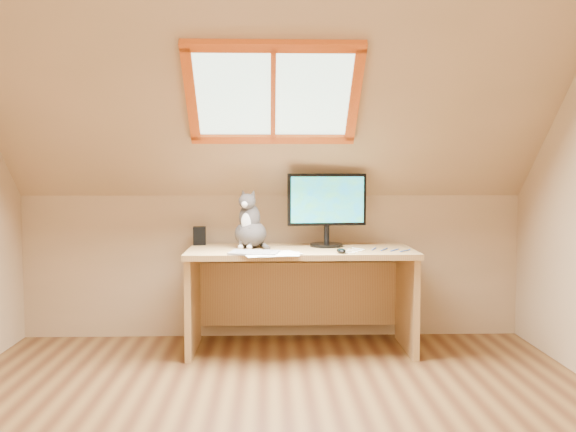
{
  "coord_description": "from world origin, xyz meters",
  "views": [
    {
      "loc": [
        -0.03,
        -2.76,
        1.17
      ],
      "look_at": [
        0.09,
        1.0,
        0.91
      ],
      "focal_mm": 40.0,
      "sensor_mm": 36.0,
      "label": 1
    }
  ],
  "objects": [
    {
      "name": "room_shell",
      "position": [
        0.0,
        -0.09,
        1.43
      ],
      "size": [
        3.52,
        3.52,
        2.41
      ],
      "color": "tan",
      "rests_on": "ground"
    },
    {
      "name": "desk",
      "position": [
        0.18,
        1.44,
        0.46
      ],
      "size": [
        1.46,
        0.64,
        0.67
      ],
      "color": "tan",
      "rests_on": "ground"
    },
    {
      "name": "monitor",
      "position": [
        0.36,
        1.49,
        0.95
      ],
      "size": [
        0.53,
        0.22,
        0.49
      ],
      "color": "black",
      "rests_on": "desk"
    },
    {
      "name": "cat",
      "position": [
        -0.15,
        1.45,
        0.81
      ],
      "size": [
        0.28,
        0.31,
        0.39
      ],
      "color": "#494341",
      "rests_on": "desk"
    },
    {
      "name": "desk_speaker",
      "position": [
        -0.5,
        1.63,
        0.73
      ],
      "size": [
        0.09,
        0.09,
        0.12
      ],
      "primitive_type": "cube",
      "rotation": [
        0.0,
        0.0,
        0.08
      ],
      "color": "black",
      "rests_on": "desk"
    },
    {
      "name": "graphics_tablet",
      "position": [
        -0.12,
        1.15,
        0.67
      ],
      "size": [
        0.32,
        0.26,
        0.01
      ],
      "primitive_type": "cube",
      "rotation": [
        0.0,
        0.0,
        -0.16
      ],
      "color": "#B2B2B7",
      "rests_on": "desk"
    },
    {
      "name": "mouse",
      "position": [
        0.42,
        1.14,
        0.68
      ],
      "size": [
        0.07,
        0.1,
        0.03
      ],
      "primitive_type": "ellipsoid",
      "rotation": [
        0.0,
        0.0,
        0.17
      ],
      "color": "black",
      "rests_on": "desk"
    },
    {
      "name": "papers",
      "position": [
        0.07,
        1.12,
        0.67
      ],
      "size": [
        0.35,
        0.3,
        0.01
      ],
      "color": "white",
      "rests_on": "desk"
    },
    {
      "name": "cables",
      "position": [
        0.65,
        1.26,
        0.67
      ],
      "size": [
        0.51,
        0.26,
        0.01
      ],
      "color": "silver",
      "rests_on": "desk"
    }
  ]
}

